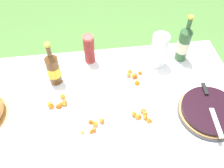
# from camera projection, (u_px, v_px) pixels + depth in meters

# --- Properties ---
(ground_plane) EXTENTS (16.00, 16.00, 0.00)m
(ground_plane) POSITION_uv_depth(u_px,v_px,m) (97.00, 162.00, 2.09)
(ground_plane) COLOR #4C7A38
(garden_table) EXTENTS (1.88, 1.01, 0.78)m
(garden_table) POSITION_uv_depth(u_px,v_px,m) (91.00, 114.00, 1.55)
(garden_table) COLOR brown
(garden_table) RESTS_ON ground_plane
(tablecloth) EXTENTS (1.89, 1.02, 0.10)m
(tablecloth) POSITION_uv_depth(u_px,v_px,m) (91.00, 109.00, 1.50)
(tablecloth) COLOR white
(tablecloth) RESTS_ON garden_table
(berry_tart) EXTENTS (0.36, 0.36, 0.06)m
(berry_tart) POSITION_uv_depth(u_px,v_px,m) (210.00, 111.00, 1.44)
(berry_tart) COLOR #38383D
(berry_tart) RESTS_ON tablecloth
(serving_knife) EXTENTS (0.06, 0.38, 0.01)m
(serving_knife) POSITION_uv_depth(u_px,v_px,m) (210.00, 104.00, 1.44)
(serving_knife) COLOR silver
(serving_knife) RESTS_ON berry_tart
(cup_stack) EXTENTS (0.07, 0.07, 0.21)m
(cup_stack) POSITION_uv_depth(u_px,v_px,m) (89.00, 49.00, 1.68)
(cup_stack) COLOR #E04C47
(cup_stack) RESTS_ON tablecloth
(cider_bottle_green) EXTENTS (0.08, 0.08, 0.35)m
(cider_bottle_green) POSITION_uv_depth(u_px,v_px,m) (184.00, 44.00, 1.67)
(cider_bottle_green) COLOR #2D562D
(cider_bottle_green) RESTS_ON tablecloth
(cider_bottle_amber) EXTENTS (0.08, 0.08, 0.32)m
(cider_bottle_amber) POSITION_uv_depth(u_px,v_px,m) (53.00, 68.00, 1.54)
(cider_bottle_amber) COLOR brown
(cider_bottle_amber) RESTS_ON tablecloth
(snack_plate_near) EXTENTS (0.22, 0.22, 0.05)m
(snack_plate_near) POSITION_uv_depth(u_px,v_px,m) (60.00, 105.00, 1.49)
(snack_plate_near) COLOR white
(snack_plate_near) RESTS_ON tablecloth
(snack_plate_left) EXTENTS (0.23, 0.23, 0.06)m
(snack_plate_left) POSITION_uv_depth(u_px,v_px,m) (135.00, 77.00, 1.64)
(snack_plate_left) COLOR white
(snack_plate_left) RESTS_ON tablecloth
(snack_plate_right) EXTENTS (0.23, 0.23, 0.06)m
(snack_plate_right) POSITION_uv_depth(u_px,v_px,m) (94.00, 127.00, 1.39)
(snack_plate_right) COLOR white
(snack_plate_right) RESTS_ON tablecloth
(snack_plate_far) EXTENTS (0.23, 0.23, 0.06)m
(snack_plate_far) POSITION_uv_depth(u_px,v_px,m) (145.00, 117.00, 1.44)
(snack_plate_far) COLOR white
(snack_plate_far) RESTS_ON tablecloth
(paper_towel_roll) EXTENTS (0.11, 0.11, 0.24)m
(paper_towel_roll) POSITION_uv_depth(u_px,v_px,m) (159.00, 50.00, 1.65)
(paper_towel_roll) COLOR white
(paper_towel_roll) RESTS_ON tablecloth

